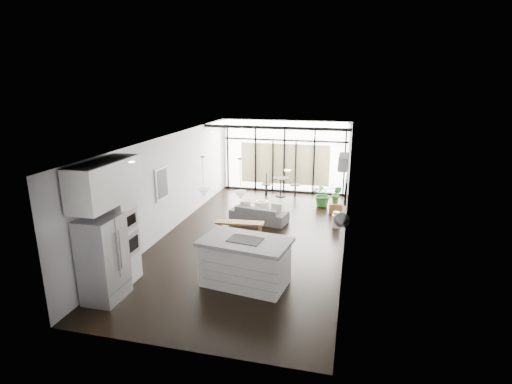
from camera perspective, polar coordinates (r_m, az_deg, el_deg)
The scene contains 27 objects.
floor at distance 11.34m, azimuth -0.37°, elevation -6.49°, with size 5.00×10.00×0.00m, color black.
ceiling at distance 10.59m, azimuth -0.39°, elevation 7.65°, with size 5.00×10.00×0.00m, color white.
wall_left at distance 11.73m, azimuth -12.30°, elevation 1.12°, with size 0.02×10.00×2.80m, color #BDBCBF.
wall_right at distance 10.57m, azimuth 12.87°, elevation -0.54°, with size 0.02×10.00×2.80m, color #BDBCBF.
wall_back at distance 15.66m, azimuth 4.14°, elevation 5.10°, with size 5.00×0.02×2.80m, color #BDBCBF.
wall_front at distance 6.47m, azimuth -11.54°, elevation -11.26°, with size 5.00×0.02×2.80m, color #BDBCBF.
glazing at distance 15.54m, azimuth 4.06°, elevation 5.02°, with size 5.00×0.20×2.80m, color black.
skylight at distance 14.48m, azimuth 3.56°, elevation 9.72°, with size 4.70×1.90×0.06m, color white.
neighbour_building at distance 15.67m, azimuth 4.09°, elevation 3.99°, with size 3.50×0.02×1.60m, color beige.
island at distance 8.71m, azimuth -1.53°, elevation -9.98°, with size 1.89×1.12×1.03m, color silver.
cooktop at distance 8.50m, azimuth -1.56°, elevation -6.82°, with size 0.72×0.48×0.01m, color black.
fridge at distance 8.58m, azimuth -20.99°, elevation -8.90°, with size 0.68×0.84×1.74m, color #ACADB3.
appliance_column at distance 9.11m, azimuth -18.90°, elevation -5.50°, with size 0.58×0.61×2.26m, color silver.
upper_cabinets at distance 8.39m, azimuth -20.73°, elevation 1.28°, with size 0.62×1.75×0.86m, color silver.
pendant_left at distance 8.40m, azimuth -7.49°, elevation -0.11°, with size 0.26×0.26×0.18m, color white.
pendant_right at distance 8.15m, azimuth -2.24°, elevation -0.48°, with size 0.26×0.26×0.18m, color white.
sofa at distance 12.43m, azimuth 0.43°, elevation -2.73°, with size 1.79×0.52×0.70m, color #474749.
console_bench at distance 11.34m, azimuth -2.33°, elevation -5.31°, with size 1.36×0.34×0.44m, color brown.
pouf at distance 13.35m, azimuth 0.86°, elevation -2.12°, with size 0.48×0.48×0.39m, color beige.
crate at distance 13.58m, azimuth 11.32°, elevation -2.22°, with size 0.44×0.44×0.33m, color brown.
plant_tall at distance 14.14m, azimuth 9.56°, elevation -0.67°, with size 0.79×0.88×0.68m, color #286829.
plant_crate at distance 13.50m, azimuth 11.39°, elevation -1.02°, with size 0.33×0.59×0.26m, color #286829.
milk_can at distance 12.22m, azimuth 11.37°, elevation -3.89°, with size 0.25×0.25×0.50m, color beige.
bistro_set at distance 15.18m, azimuth 3.55°, elevation 0.69°, with size 1.45×0.58×0.70m, color black.
tv at distance 11.56m, azimuth 12.77°, elevation 0.36°, with size 0.05×1.10×0.65m, color black.
ac_unit at distance 9.55m, azimuth 12.41°, elevation 4.24°, with size 0.22×0.90×0.30m, color silver.
framed_art at distance 11.25m, azimuth -13.31°, elevation 1.21°, with size 0.04×0.70×0.90m, color black.
Camera 1 is at (2.58, -10.16, 4.31)m, focal length 28.00 mm.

